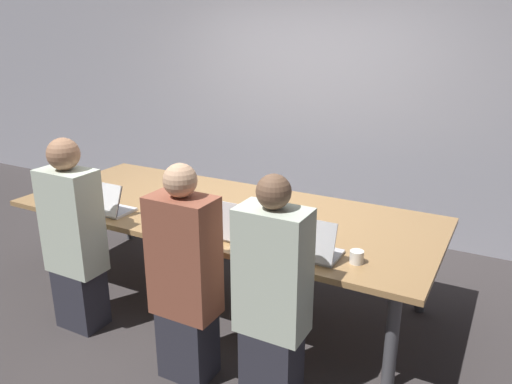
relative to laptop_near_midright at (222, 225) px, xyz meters
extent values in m
plane|color=#383333|center=(-0.27, 0.45, -0.82)|extent=(24.00, 24.00, 0.00)
cube|color=#9999A3|center=(-0.27, 2.27, 0.58)|extent=(12.00, 0.06, 2.80)
cube|color=#9E7547|center=(-0.27, 0.45, -0.10)|extent=(3.31, 1.35, 0.04)
cylinder|color=#4C4C51|center=(-1.74, -0.04, -0.47)|extent=(0.08, 0.08, 0.71)
cylinder|color=#4C4C51|center=(1.21, -0.04, -0.47)|extent=(0.08, 0.08, 0.71)
cylinder|color=#4C4C51|center=(-1.74, 0.95, -0.47)|extent=(0.08, 0.08, 0.71)
cylinder|color=#4C4C51|center=(1.21, 0.95, -0.47)|extent=(0.08, 0.08, 0.71)
cube|color=silver|center=(0.00, 0.06, -0.07)|extent=(0.32, 0.25, 0.02)
cube|color=silver|center=(0.00, -0.06, 0.07)|extent=(0.33, 0.05, 0.25)
cube|color=black|center=(0.00, -0.05, 0.07)|extent=(0.32, 0.05, 0.25)
cube|color=#2D2D38|center=(0.06, -0.51, -0.60)|extent=(0.32, 0.24, 0.45)
cube|color=brown|center=(0.06, -0.51, 0.00)|extent=(0.40, 0.24, 0.75)
sphere|color=tan|center=(0.06, -0.51, 0.47)|extent=(0.20, 0.20, 0.20)
cylinder|color=#232328|center=(0.23, 0.01, -0.04)|extent=(0.08, 0.08, 0.08)
cube|color=silver|center=(-1.01, 0.00, -0.07)|extent=(0.32, 0.23, 0.02)
cube|color=silver|center=(-1.01, -0.09, 0.06)|extent=(0.32, 0.10, 0.23)
cube|color=#0F1933|center=(-1.01, -0.08, 0.05)|extent=(0.32, 0.10, 0.22)
cube|color=#2D2D38|center=(-0.96, -0.43, -0.60)|extent=(0.32, 0.24, 0.45)
cube|color=beige|center=(-0.96, -0.43, 0.00)|extent=(0.40, 0.24, 0.75)
sphere|color=#9E7051|center=(-0.96, -0.43, 0.48)|extent=(0.22, 0.22, 0.22)
cylinder|color=white|center=(-1.28, 0.04, -0.04)|extent=(0.08, 0.08, 0.08)
cylinder|color=black|center=(-1.24, 0.05, 0.01)|extent=(0.06, 0.06, 0.18)
cylinder|color=black|center=(-1.24, 0.05, 0.12)|extent=(0.03, 0.03, 0.04)
cube|color=#B7B7BC|center=(0.66, 0.02, -0.07)|extent=(0.34, 0.25, 0.02)
cube|color=#B7B7BC|center=(0.66, -0.08, 0.06)|extent=(0.35, 0.09, 0.25)
cube|color=black|center=(0.66, -0.06, 0.06)|extent=(0.34, 0.08, 0.24)
cube|color=#2D2D38|center=(0.61, -0.44, -0.60)|extent=(0.32, 0.24, 0.45)
cube|color=beige|center=(0.61, -0.44, 0.00)|extent=(0.40, 0.24, 0.75)
sphere|color=brown|center=(0.61, -0.44, 0.47)|extent=(0.19, 0.19, 0.19)
cylinder|color=white|center=(0.94, 0.04, -0.04)|extent=(0.08, 0.08, 0.08)
cube|color=black|center=(0.06, 0.25, -0.05)|extent=(0.05, 0.15, 0.05)
cube|color=#2D4C8C|center=(0.48, 0.26, -0.07)|extent=(0.22, 0.22, 0.02)
camera|label=1|loc=(1.70, -2.66, 1.29)|focal=35.00mm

